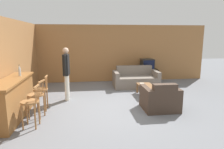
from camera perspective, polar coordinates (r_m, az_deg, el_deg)
name	(u,v)px	position (r m, az deg, el deg)	size (l,w,h in m)	color
ground_plane	(120,108)	(6.00, 2.34, -9.47)	(24.00, 24.00, 0.00)	slate
wall_back	(107,54)	(9.29, -1.41, 6.02)	(9.40, 0.08, 2.60)	#9E6B3D
wall_left	(19,60)	(7.26, -25.06, 3.65)	(0.08, 8.66, 2.60)	#9E6B3D
bar_counter	(13,99)	(5.68, -26.44, -6.31)	(0.55, 2.14, 1.03)	brown
bar_chair_near	(31,105)	(4.98, -22.21, -7.98)	(0.44, 0.44, 0.99)	#996638
bar_chair_mid	(37,97)	(5.49, -20.77, -6.15)	(0.49, 0.49, 0.99)	#996638
bar_chair_far	(41,92)	(6.01, -19.57, -4.62)	(0.41, 0.41, 0.99)	#996638
couch_far	(136,80)	(8.39, 6.74, -1.45)	(1.84, 0.95, 0.85)	#70665B
armchair_near	(160,99)	(5.92, 13.58, -6.88)	(0.97, 0.90, 0.83)	#423328
coffee_table	(146,87)	(7.18, 9.75, -3.54)	(0.50, 0.93, 0.38)	brown
tv_unit	(147,75)	(9.43, 9.92, -0.28)	(1.00, 0.49, 0.58)	#2D2319
tv	(147,64)	(9.34, 10.03, 2.91)	(0.56, 0.52, 0.48)	black
bottle	(20,71)	(5.94, -24.91, 0.97)	(0.06, 0.06, 0.30)	silver
book_on_table	(142,83)	(7.35, 8.55, -2.56)	(0.17, 0.17, 0.03)	#B7AD99
person_by_window	(66,71)	(6.63, -12.90, 1.09)	(0.19, 0.53, 1.73)	silver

